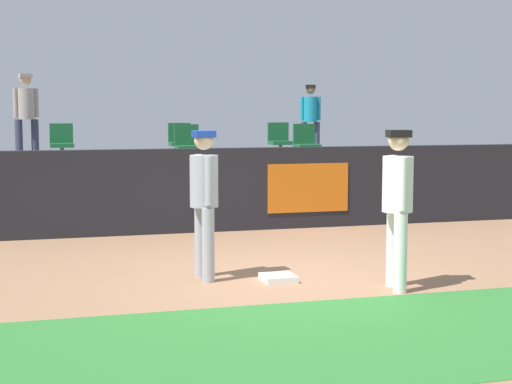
# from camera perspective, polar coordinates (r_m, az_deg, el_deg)

# --- Properties ---
(ground_plane) EXTENTS (60.00, 60.00, 0.00)m
(ground_plane) POSITION_cam_1_polar(r_m,az_deg,el_deg) (9.77, 1.67, -6.36)
(ground_plane) COLOR #936B4C
(grass_foreground_strip) EXTENTS (18.00, 2.80, 0.01)m
(grass_foreground_strip) POSITION_cam_1_polar(r_m,az_deg,el_deg) (7.43, 7.80, -10.34)
(grass_foreground_strip) COLOR #2D722D
(grass_foreground_strip) RESTS_ON ground_plane
(first_base) EXTENTS (0.40, 0.40, 0.08)m
(first_base) POSITION_cam_1_polar(r_m,az_deg,el_deg) (9.66, 1.64, -6.26)
(first_base) COLOR white
(first_base) RESTS_ON ground_plane
(player_fielder_home) EXTENTS (0.43, 0.56, 1.86)m
(player_fielder_home) POSITION_cam_1_polar(r_m,az_deg,el_deg) (9.22, 10.25, -0.43)
(player_fielder_home) COLOR white
(player_fielder_home) RESTS_ON ground_plane
(player_runner_visitor) EXTENTS (0.37, 0.51, 1.84)m
(player_runner_visitor) POSITION_cam_1_polar(r_m,az_deg,el_deg) (9.64, -3.79, -0.13)
(player_runner_visitor) COLOR #9EA3AD
(player_runner_visitor) RESTS_ON ground_plane
(field_wall) EXTENTS (18.00, 0.26, 1.44)m
(field_wall) POSITION_cam_1_polar(r_m,az_deg,el_deg) (13.55, -3.49, 0.15)
(field_wall) COLOR black
(field_wall) RESTS_ON ground_plane
(bleacher_platform) EXTENTS (18.00, 4.80, 0.98)m
(bleacher_platform) POSITION_cam_1_polar(r_m,az_deg,el_deg) (16.08, -5.49, 0.23)
(bleacher_platform) COLOR #59595E
(bleacher_platform) RESTS_ON ground_plane
(seat_front_right) EXTENTS (0.45, 0.44, 0.84)m
(seat_front_right) POSITION_cam_1_polar(r_m,az_deg,el_deg) (15.52, 3.64, 3.60)
(seat_front_right) COLOR #4C4C51
(seat_front_right) RESTS_ON bleacher_platform
(seat_back_center) EXTENTS (0.48, 0.44, 0.84)m
(seat_back_center) POSITION_cam_1_polar(r_m,az_deg,el_deg) (16.70, -5.52, 3.75)
(seat_back_center) COLOR #4C4C51
(seat_back_center) RESTS_ON bleacher_platform
(seat_back_left) EXTENTS (0.47, 0.44, 0.84)m
(seat_back_left) POSITION_cam_1_polar(r_m,az_deg,el_deg) (16.43, -13.93, 3.57)
(seat_back_left) COLOR #4C4C51
(seat_back_left) RESTS_ON bleacher_platform
(seat_back_right) EXTENTS (0.47, 0.44, 0.84)m
(seat_back_right) POSITION_cam_1_polar(r_m,az_deg,el_deg) (17.23, 1.73, 3.84)
(seat_back_right) COLOR #4C4C51
(seat_back_right) RESTS_ON bleacher_platform
(seat_front_center) EXTENTS (0.46, 0.44, 0.84)m
(seat_front_center) POSITION_cam_1_polar(r_m,az_deg,el_deg) (14.89, -4.99, 3.50)
(seat_front_center) COLOR #4C4C51
(seat_front_center) RESTS_ON bleacher_platform
(spectator_hooded) EXTENTS (0.51, 0.42, 1.86)m
(spectator_hooded) POSITION_cam_1_polar(r_m,az_deg,el_deg) (17.22, -16.34, 5.63)
(spectator_hooded) COLOR #33384C
(spectator_hooded) RESTS_ON bleacher_platform
(spectator_capped) EXTENTS (0.46, 0.40, 1.70)m
(spectator_capped) POSITION_cam_1_polar(r_m,az_deg,el_deg) (18.42, 3.97, 5.55)
(spectator_capped) COLOR #33384C
(spectator_capped) RESTS_ON bleacher_platform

